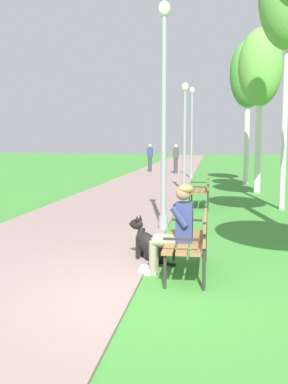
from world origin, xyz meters
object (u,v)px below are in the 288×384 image
lamp_post_near (164,115)px  lamp_post_mid (185,136)px  person_seated_on_near_bench (176,225)px  park_bench_near (192,237)px  park_bench_mid (202,189)px  dog_black (149,245)px  birch_tree_fifth (248,76)px  birch_tree_fourth (260,69)px  pedestrian_further_distant (176,159)px  pedestrian_distant (150,158)px  lamp_post_far (192,132)px

lamp_post_near → lamp_post_mid: size_ratio=1.18×
person_seated_on_near_bench → lamp_post_mid: 10.07m
person_seated_on_near_bench → lamp_post_mid: lamp_post_mid is taller
park_bench_near → park_bench_mid: bearing=90.0°
dog_black → lamp_post_mid: bearing=90.2°
birch_tree_fifth → dog_black: bearing=-100.3°
park_bench_near → birch_tree_fourth: (1.87, 10.18, 3.76)m
park_bench_mid → park_bench_near: bearing=-90.0°
birch_tree_fourth → dog_black: bearing=-104.6°
dog_black → pedestrian_further_distant: bearing=93.2°
pedestrian_distant → pedestrian_further_distant: same height
pedestrian_distant → pedestrian_further_distant: size_ratio=1.00×
lamp_post_mid → lamp_post_far: bearing=90.2°
dog_black → pedestrian_distant: size_ratio=0.47×
park_bench_mid → lamp_post_mid: (-0.68, 3.47, 1.49)m
birch_tree_fifth → pedestrian_distant: size_ratio=3.68×
person_seated_on_near_bench → park_bench_mid: bearing=88.2°
person_seated_on_near_bench → pedestrian_further_distant: pedestrian_further_distant is taller
park_bench_near → lamp_post_near: lamp_post_near is taller
park_bench_near → person_seated_on_near_bench: 0.27m
lamp_post_mid → birch_tree_fourth: bearing=5.5°
park_bench_near → lamp_post_mid: bearing=93.9°
lamp_post_far → lamp_post_mid: bearing=-89.8°
lamp_post_far → birch_tree_fifth: birch_tree_fifth is taller
park_bench_near → lamp_post_near: size_ratio=0.33×
park_bench_mid → dog_black: 5.99m
lamp_post_mid → birch_tree_fourth: 3.43m
lamp_post_far → birch_tree_fourth: 6.78m
lamp_post_far → birch_tree_fifth: (2.45, -2.37, 2.29)m
dog_black → person_seated_on_near_bench: bearing=-50.8°
dog_black → birch_tree_fifth: 14.14m
person_seated_on_near_bench → pedestrian_further_distant: 19.15m
pedestrian_distant → dog_black: bearing=-82.4°
person_seated_on_near_bench → lamp_post_near: bearing=99.3°
birch_tree_fourth → birch_tree_fifth: birch_tree_fifth is taller
lamp_post_far → pedestrian_distant: lamp_post_far is taller
lamp_post_far → birch_tree_fourth: (2.57, -5.95, 1.99)m
lamp_post_near → lamp_post_far: (0.00, 13.14, -0.06)m
dog_black → pedestrian_further_distant: 18.58m
lamp_post_mid → pedestrian_further_distant: lamp_post_mid is taller
lamp_post_far → park_bench_mid: bearing=-85.8°
dog_black → lamp_post_near: lamp_post_near is taller
lamp_post_mid → birch_tree_fifth: (2.43, 3.83, 2.57)m
lamp_post_mid → pedestrian_distant: 10.91m
park_bench_near → dog_black: park_bench_near is taller
person_seated_on_near_bench → lamp_post_mid: (-0.48, 9.97, 1.32)m
park_bench_near → lamp_post_mid: 10.06m
park_bench_near → park_bench_mid: same height
person_seated_on_near_bench → dog_black: person_seated_on_near_bench is taller
lamp_post_near → pedestrian_distant: bearing=98.5°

